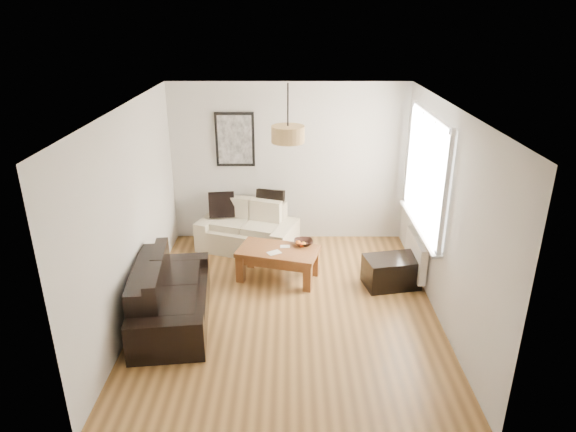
{
  "coord_description": "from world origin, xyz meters",
  "views": [
    {
      "loc": [
        0.03,
        -5.67,
        3.61
      ],
      "look_at": [
        0.0,
        0.6,
        1.05
      ],
      "focal_mm": 31.56,
      "sensor_mm": 36.0,
      "label": 1
    }
  ],
  "objects_px": {
    "sofa_leather": "(171,294)",
    "ottoman": "(391,272)",
    "coffee_table": "(278,264)",
    "loveseat_cream": "(247,227)"
  },
  "relations": [
    {
      "from": "loveseat_cream",
      "to": "sofa_leather",
      "type": "distance_m",
      "value": 2.21
    },
    {
      "from": "coffee_table",
      "to": "sofa_leather",
      "type": "bearing_deg",
      "value": -139.95
    },
    {
      "from": "coffee_table",
      "to": "loveseat_cream",
      "type": "bearing_deg",
      "value": 117.68
    },
    {
      "from": "coffee_table",
      "to": "ottoman",
      "type": "bearing_deg",
      "value": -7.19
    },
    {
      "from": "sofa_leather",
      "to": "ottoman",
      "type": "relative_size",
      "value": 2.37
    },
    {
      "from": "sofa_leather",
      "to": "ottoman",
      "type": "bearing_deg",
      "value": -79.66
    },
    {
      "from": "loveseat_cream",
      "to": "sofa_leather",
      "type": "xyz_separation_m",
      "value": [
        -0.77,
        -2.07,
        0.0
      ]
    },
    {
      "from": "loveseat_cream",
      "to": "ottoman",
      "type": "distance_m",
      "value": 2.42
    },
    {
      "from": "loveseat_cream",
      "to": "coffee_table",
      "type": "height_order",
      "value": "loveseat_cream"
    },
    {
      "from": "sofa_leather",
      "to": "coffee_table",
      "type": "xyz_separation_m",
      "value": [
        1.29,
        1.08,
        -0.15
      ]
    }
  ]
}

